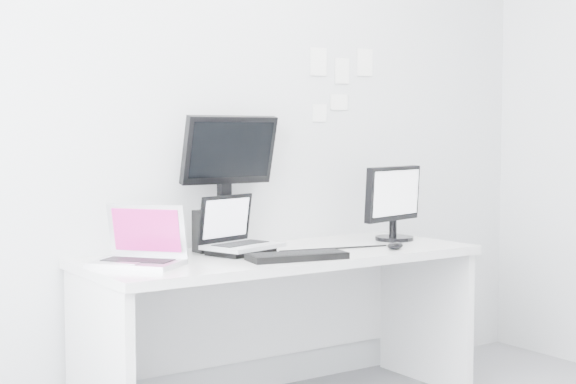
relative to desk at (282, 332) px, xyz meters
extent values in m
plane|color=silver|center=(0.00, 0.35, 0.99)|extent=(3.60, 0.00, 3.60)
cube|color=silver|center=(0.00, 0.00, 0.00)|extent=(1.80, 0.70, 0.73)
cube|color=silver|center=(-0.71, -0.01, 0.49)|extent=(0.42, 0.43, 0.26)
cube|color=black|center=(-0.28, 0.19, 0.46)|extent=(0.09, 0.09, 0.19)
cube|color=#B3B4BA|center=(-0.18, 0.04, 0.50)|extent=(0.38, 0.33, 0.27)
cube|color=black|center=(-0.14, 0.24, 0.68)|extent=(0.47, 0.17, 0.63)
cube|color=black|center=(0.70, 0.04, 0.56)|extent=(0.45, 0.29, 0.38)
cube|color=black|center=(-0.07, -0.23, 0.38)|extent=(0.44, 0.23, 0.03)
ellipsoid|color=black|center=(0.48, -0.22, 0.38)|extent=(0.12, 0.10, 0.03)
cube|color=white|center=(0.45, 0.34, 1.26)|extent=(0.10, 0.00, 0.14)
cube|color=white|center=(0.60, 0.34, 1.22)|extent=(0.09, 0.00, 0.13)
cube|color=white|center=(0.75, 0.34, 1.26)|extent=(0.10, 0.00, 0.14)
cube|color=white|center=(0.58, 0.34, 1.05)|extent=(0.11, 0.00, 0.08)
cube|color=white|center=(0.46, 0.34, 1.00)|extent=(0.09, 0.00, 0.09)
camera|label=1|loc=(-2.10, -3.16, 0.90)|focal=53.33mm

